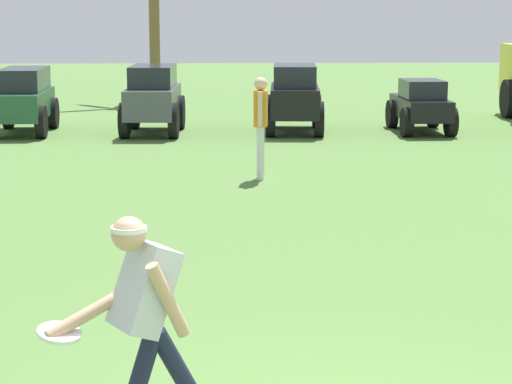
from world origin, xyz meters
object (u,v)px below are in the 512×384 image
at_px(frisbee_in_flight, 59,333).
at_px(parked_car_slot_a, 24,98).
at_px(teammate_midfield, 261,118).
at_px(parked_car_slot_c, 295,97).
at_px(frisbee_thrower, 146,315).
at_px(parked_car_slot_b, 153,98).
at_px(parked_car_slot_d, 421,105).

height_order(frisbee_in_flight, parked_car_slot_a, parked_car_slot_a).
distance_m(teammate_midfield, parked_car_slot_c, 5.74).
bearing_deg(frisbee_thrower, frisbee_in_flight, -170.99).
relative_size(parked_car_slot_a, parked_car_slot_c, 1.01).
relative_size(frisbee_thrower, parked_car_slot_a, 0.59).
distance_m(frisbee_thrower, parked_car_slot_a, 15.40).
xyz_separation_m(frisbee_thrower, frisbee_in_flight, (-0.51, -0.08, -0.08)).
bearing_deg(parked_car_slot_b, parked_car_slot_c, 2.48).
bearing_deg(frisbee_in_flight, parked_car_slot_d, 71.08).
distance_m(frisbee_in_flight, parked_car_slot_c, 15.23).
bearing_deg(frisbee_thrower, teammate_midfield, 83.58).
height_order(teammate_midfield, parked_car_slot_d, teammate_midfield).
height_order(frisbee_thrower, parked_car_slot_c, frisbee_thrower).
bearing_deg(parked_car_slot_b, frisbee_in_flight, -88.22).
xyz_separation_m(frisbee_thrower, parked_car_slot_d, (4.60, 14.84, -0.23)).
height_order(parked_car_slot_a, parked_car_slot_d, parked_car_slot_a).
height_order(teammate_midfield, parked_car_slot_b, teammate_midfield).
distance_m(teammate_midfield, parked_car_slot_a, 7.38).
bearing_deg(parked_car_slot_b, frisbee_thrower, -86.25).
bearing_deg(frisbee_thrower, parked_car_slot_d, 72.76).
bearing_deg(parked_car_slot_a, parked_car_slot_b, -3.04).
distance_m(frisbee_thrower, parked_car_slot_c, 15.08).
bearing_deg(parked_car_slot_d, teammate_midfield, -122.65).
bearing_deg(parked_car_slot_b, parked_car_slot_a, 176.96).
distance_m(frisbee_in_flight, parked_car_slot_b, 14.91).
xyz_separation_m(frisbee_in_flight, parked_car_slot_b, (-0.46, 14.90, 0.02)).
relative_size(frisbee_thrower, parked_car_slot_d, 0.64).
height_order(parked_car_slot_b, parked_car_slot_d, parked_car_slot_b).
height_order(frisbee_thrower, parked_car_slot_d, frisbee_thrower).
height_order(frisbee_thrower, frisbee_in_flight, frisbee_thrower).
relative_size(parked_car_slot_a, parked_car_slot_b, 1.01).
xyz_separation_m(teammate_midfield, parked_car_slot_a, (-4.70, 5.68, -0.22)).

